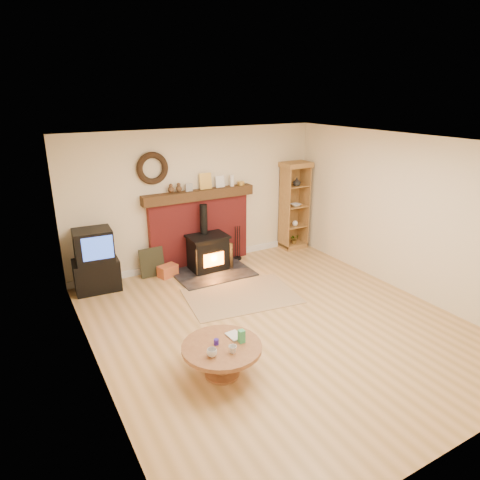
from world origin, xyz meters
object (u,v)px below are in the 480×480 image
wood_stove (209,254)px  tv_unit (95,262)px  curio_cabinet (294,206)px  coffee_table (222,351)px

wood_stove → tv_unit: size_ratio=1.30×
tv_unit → wood_stove: bearing=-5.6°
wood_stove → tv_unit: wood_stove is taller
wood_stove → tv_unit: 2.03m
curio_cabinet → coffee_table: 4.70m
coffee_table → wood_stove: bearing=67.2°
wood_stove → tv_unit: bearing=174.4°
wood_stove → coffee_table: 3.18m
wood_stove → coffee_table: wood_stove is taller
wood_stove → curio_cabinet: 2.24m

